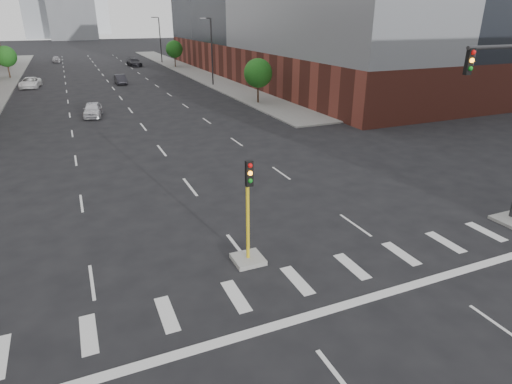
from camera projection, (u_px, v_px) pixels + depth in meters
sidewalk_left_far at (3, 79)px, 67.16m from camera, size 5.00×92.00×0.15m
sidewalk_right_far at (189, 70)px, 78.16m from camera, size 5.00×92.00×0.15m
building_right_main at (297, 4)px, 67.42m from camera, size 24.00×70.00×22.00m
median_traffic_signal at (248, 241)px, 17.15m from camera, size 1.20×1.20×4.40m
streetlight_right_a at (211, 49)px, 59.57m from camera, size 1.60×0.22×9.07m
streetlight_right_b at (160, 38)px, 89.26m from camera, size 1.60×0.22×9.07m
tree_left_far at (6, 56)px, 67.10m from camera, size 3.20×3.20×4.85m
tree_right_near at (258, 73)px, 47.68m from camera, size 3.20×3.20×4.85m
tree_right_far at (174, 49)px, 81.61m from camera, size 3.20×3.20×4.85m
car_near_left at (93, 110)px, 42.41m from camera, size 2.27×4.37×1.42m
car_mid_right at (120, 79)px, 62.69m from camera, size 1.50×4.11×1.34m
car_far_left at (30, 83)px, 59.46m from camera, size 2.96×5.32×1.41m
car_deep_right at (134, 62)px, 84.83m from camera, size 2.66×5.43×1.52m
car_distant at (56, 59)px, 91.59m from camera, size 1.65×4.03×1.37m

